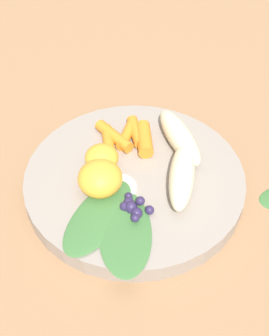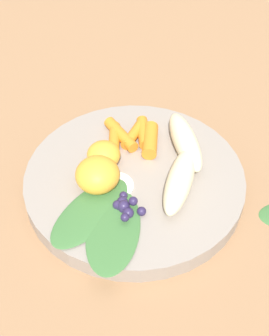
{
  "view_description": "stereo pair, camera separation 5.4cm",
  "coord_description": "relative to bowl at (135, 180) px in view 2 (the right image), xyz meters",
  "views": [
    {
      "loc": [
        -0.21,
        -0.31,
        0.42
      ],
      "look_at": [
        0.0,
        0.0,
        0.03
      ],
      "focal_mm": 45.91,
      "sensor_mm": 36.0,
      "label": 1
    },
    {
      "loc": [
        -0.16,
        -0.34,
        0.42
      ],
      "look_at": [
        0.0,
        0.0,
        0.03
      ],
      "focal_mm": 45.91,
      "sensor_mm": 36.0,
      "label": 2
    }
  ],
  "objects": [
    {
      "name": "carrot_rear",
      "position": [
        0.01,
        0.07,
        0.02
      ],
      "size": [
        0.02,
        0.07,
        0.02
      ],
      "primitive_type": "cylinder",
      "rotation": [
        0.0,
        1.57,
        7.98
      ],
      "color": "orange",
      "rests_on": "bowl"
    },
    {
      "name": "banana_peeled_right",
      "position": [
        0.04,
        -0.05,
        0.03
      ],
      "size": [
        0.1,
        0.1,
        0.03
      ],
      "primitive_type": "ellipsoid",
      "rotation": [
        0.0,
        0.0,
        7.12
      ],
      "color": "beige",
      "rests_on": "bowl"
    },
    {
      "name": "blueberry_pile",
      "position": [
        -0.04,
        -0.05,
        0.02
      ],
      "size": [
        0.03,
        0.05,
        0.02
      ],
      "color": "#2D234C",
      "rests_on": "bowl"
    },
    {
      "name": "carrot_small",
      "position": [
        0.0,
        0.06,
        0.02
      ],
      "size": [
        0.04,
        0.06,
        0.01
      ],
      "primitive_type": "cylinder",
      "rotation": [
        0.0,
        1.57,
        7.41
      ],
      "color": "orange",
      "rests_on": "bowl"
    },
    {
      "name": "ground_plane",
      "position": [
        0.0,
        0.0,
        -0.01
      ],
      "size": [
        2.4,
        2.4,
        0.0
      ],
      "primitive_type": "plane",
      "color": "#99704C"
    },
    {
      "name": "kale_leaf_right",
      "position": [
        -0.06,
        -0.07,
        0.01
      ],
      "size": [
        0.11,
        0.13,
        0.0
      ],
      "primitive_type": "ellipsoid",
      "rotation": [
        0.0,
        0.0,
        10.45
      ],
      "color": "#3D7038",
      "rests_on": "bowl"
    },
    {
      "name": "bowl",
      "position": [
        0.0,
        0.0,
        0.0
      ],
      "size": [
        0.28,
        0.28,
        0.02
      ],
      "primitive_type": "cylinder",
      "color": "gray",
      "rests_on": "ground_plane"
    },
    {
      "name": "carrot_mid_left",
      "position": [
        0.04,
        0.06,
        0.02
      ],
      "size": [
        0.03,
        0.06,
        0.02
      ],
      "primitive_type": "cylinder",
      "rotation": [
        0.0,
        1.57,
        7.48
      ],
      "color": "orange",
      "rests_on": "bowl"
    },
    {
      "name": "carrot_mid_right",
      "position": [
        0.03,
        0.06,
        0.02
      ],
      "size": [
        0.05,
        0.04,
        0.01
      ],
      "primitive_type": "cylinder",
      "rotation": [
        0.0,
        1.57,
        6.97
      ],
      "color": "orange",
      "rests_on": "bowl"
    },
    {
      "name": "coconut_shred_patch",
      "position": [
        -0.03,
        -0.01,
        0.01
      ],
      "size": [
        0.05,
        0.05,
        0.0
      ],
      "primitive_type": "cylinder",
      "color": "white",
      "rests_on": "bowl"
    },
    {
      "name": "orange_segment_far",
      "position": [
        -0.03,
        0.03,
        0.03
      ],
      "size": [
        0.04,
        0.04,
        0.03
      ],
      "primitive_type": "ellipsoid",
      "color": "#F4A833",
      "rests_on": "bowl"
    },
    {
      "name": "orange_segment_near",
      "position": [
        -0.05,
        0.0,
        0.03
      ],
      "size": [
        0.05,
        0.05,
        0.04
      ],
      "primitive_type": "ellipsoid",
      "color": "#F4A833",
      "rests_on": "bowl"
    },
    {
      "name": "banana_peeled_left",
      "position": [
        0.08,
        0.01,
        0.03
      ],
      "size": [
        0.06,
        0.12,
        0.03
      ],
      "primitive_type": "ellipsoid",
      "rotation": [
        0.0,
        0.0,
        7.62
      ],
      "color": "beige",
      "rests_on": "bowl"
    },
    {
      "name": "carrot_front",
      "position": [
        0.04,
        0.04,
        0.02
      ],
      "size": [
        0.05,
        0.06,
        0.02
      ],
      "primitive_type": "cylinder",
      "rotation": [
        0.0,
        1.57,
        7.33
      ],
      "color": "orange",
      "rests_on": "bowl"
    },
    {
      "name": "kale_leaf_left",
      "position": [
        -0.07,
        -0.04,
        0.01
      ],
      "size": [
        0.14,
        0.11,
        0.0
      ],
      "primitive_type": "ellipsoid",
      "rotation": [
        0.0,
        0.0,
        9.92
      ],
      "color": "#3D7038",
      "rests_on": "bowl"
    }
  ]
}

